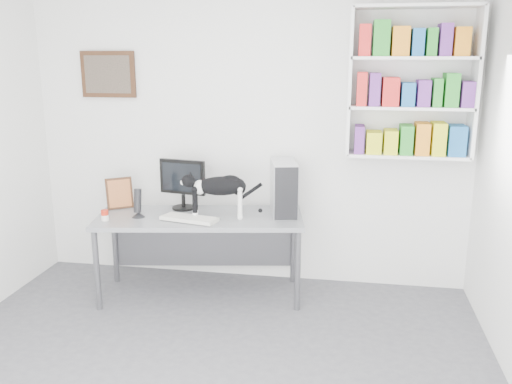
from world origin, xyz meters
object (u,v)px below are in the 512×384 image
at_px(leaning_print, 119,193).
at_px(cat, 219,197).
at_px(speaker, 138,203).
at_px(bookshelf, 412,83).
at_px(pc_tower, 284,187).
at_px(keyboard, 189,219).
at_px(monitor, 183,184).
at_px(desk, 201,256).
at_px(soup_can, 105,215).

height_order(leaning_print, cat, cat).
distance_m(speaker, leaning_print, 0.36).
bearing_deg(bookshelf, cat, -165.56).
xyz_separation_m(pc_tower, speaker, (-1.20, -0.34, -0.10)).
xyz_separation_m(keyboard, leaning_print, (-0.72, 0.26, 0.13)).
height_order(monitor, speaker, monitor).
height_order(monitor, pc_tower, same).
bearing_deg(keyboard, desk, 85.63).
relative_size(soup_can, cat, 0.15).
bearing_deg(pc_tower, keyboard, -166.29).
xyz_separation_m(desk, leaning_print, (-0.77, 0.11, 0.51)).
bearing_deg(cat, bookshelf, 2.05).
distance_m(monitor, cat, 0.45).
xyz_separation_m(bookshelf, desk, (-1.73, -0.36, -1.48)).
xyz_separation_m(bookshelf, cat, (-1.54, -0.40, -0.93)).
relative_size(desk, leaning_print, 6.07).
distance_m(monitor, speaker, 0.45).
bearing_deg(speaker, desk, 20.29).
bearing_deg(speaker, soup_can, -143.88).
bearing_deg(monitor, desk, -33.34).
bearing_deg(pc_tower, soup_can, -174.13).
distance_m(desk, soup_can, 0.89).
xyz_separation_m(keyboard, speaker, (-0.46, 0.03, 0.11)).
relative_size(keyboard, soup_can, 5.25).
height_order(pc_tower, speaker, pc_tower).
distance_m(bookshelf, soup_can, 2.76).
xyz_separation_m(monitor, soup_can, (-0.54, -0.45, -0.18)).
xyz_separation_m(monitor, speaker, (-0.30, -0.31, -0.10)).
distance_m(speaker, soup_can, 0.29).
distance_m(monitor, soup_can, 0.73).
relative_size(desk, keyboard, 3.72).
bearing_deg(soup_can, bookshelf, 14.20).
height_order(desk, leaning_print, leaning_print).
bearing_deg(keyboard, pc_tower, 38.30).
xyz_separation_m(bookshelf, pc_tower, (-1.03, -0.15, -0.89)).
xyz_separation_m(monitor, pc_tower, (0.90, 0.02, 0.00)).
bearing_deg(monitor, leaning_print, -162.20).
relative_size(desk, cat, 2.88).
relative_size(desk, monitor, 3.84).
relative_size(bookshelf, monitor, 2.71).
height_order(desk, soup_can, soup_can).
xyz_separation_m(desk, cat, (0.18, -0.04, 0.55)).
relative_size(keyboard, leaning_print, 1.63).
xyz_separation_m(keyboard, pc_tower, (0.74, 0.36, 0.21)).
distance_m(desk, cat, 0.58).
bearing_deg(monitor, speaker, -124.15).
xyz_separation_m(leaning_print, cat, (0.95, -0.14, 0.04)).
relative_size(speaker, soup_can, 2.86).
height_order(monitor, soup_can, monitor).
relative_size(monitor, pc_tower, 1.00).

